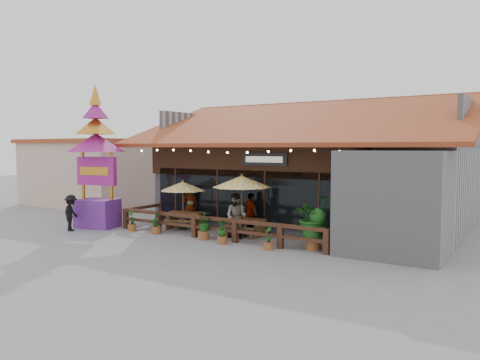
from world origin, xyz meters
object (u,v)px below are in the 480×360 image
Objects in this scene: umbrella_right at (242,182)px; thai_sign_tower at (96,146)px; picnic_table_right at (247,224)px; pedestrian at (71,213)px; picnic_table_left at (185,218)px; umbrella_left at (183,186)px; tropical_plant at (314,218)px.

thai_sign_tower is (-6.82, -1.73, 1.47)m from umbrella_right.
picnic_table_right is 7.89m from pedestrian.
thai_sign_tower reaches higher than umbrella_right.
umbrella_right reaches higher than picnic_table_left.
umbrella_left is 1.41× the size of picnic_table_left.
tropical_plant is at bearing -6.82° from umbrella_left.
thai_sign_tower reaches higher than picnic_table_left.
picnic_table_right is at bearing -96.85° from pedestrian.
pedestrian is (-3.91, -3.02, -1.14)m from umbrella_left.
picnic_table_left is 1.19× the size of pedestrian.
umbrella_left is at bearing 173.18° from tropical_plant.
thai_sign_tower is at bearing -154.47° from umbrella_left.
umbrella_left is at bearing 25.53° from thai_sign_tower.
picnic_table_right is at bearing 63.03° from umbrella_right.
pedestrian is at bearing -141.48° from picnic_table_left.
umbrella_left is at bearing 179.73° from umbrella_right.
picnic_table_left is at bearing 74.22° from umbrella_left.
picnic_table_right is 0.98× the size of pedestrian.
picnic_table_right is 0.78× the size of tropical_plant.
picnic_table_left is at bearing -82.61° from pedestrian.
picnic_table_left is 5.25m from thai_sign_tower.
tropical_plant is at bearing 5.19° from thai_sign_tower.
tropical_plant is (10.40, 0.94, -2.59)m from thai_sign_tower.
picnic_table_left is 1.22× the size of picnic_table_right.
umbrella_right is at bearing 14.27° from thai_sign_tower.
picnic_table_right is 0.22× the size of thai_sign_tower.
umbrella_right reaches higher than umbrella_left.
picnic_table_left is (-3.13, 0.13, -1.76)m from umbrella_right.
umbrella_left is 6.83m from tropical_plant.
pedestrian is (-0.25, -1.27, -2.95)m from thai_sign_tower.
picnic_table_right is at bearing 1.88° from picnic_table_left.
umbrella_left is 4.44m from thai_sign_tower.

